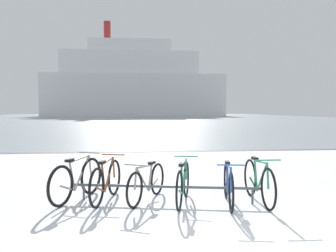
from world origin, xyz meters
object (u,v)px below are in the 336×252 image
object	(u,v)px
bicycle_1	(106,181)
ferry_ship	(133,85)
bicycle_3	(183,183)
bicycle_4	(228,185)
bicycle_0	(77,180)
bicycle_5	(259,182)
bicycle_2	(147,183)

from	to	relation	value
bicycle_1	ferry_ship	world-z (taller)	ferry_ship
bicycle_3	bicycle_4	world-z (taller)	bicycle_3
bicycle_0	bicycle_4	xyz separation A→B (m)	(2.70, -0.61, -0.02)
bicycle_3	bicycle_5	world-z (taller)	bicycle_5
bicycle_0	bicycle_1	bearing A→B (deg)	-12.52
bicycle_5	bicycle_4	bearing A→B (deg)	-171.99
bicycle_2	ferry_ship	xyz separation A→B (m)	(0.55, 85.20, 7.57)
bicycle_5	ferry_ship	world-z (taller)	ferry_ship
bicycle_0	bicycle_3	world-z (taller)	bicycle_0
bicycle_1	bicycle_2	size ratio (longest dim) A/B	1.07
bicycle_2	bicycle_5	world-z (taller)	bicycle_5
bicycle_0	ferry_ship	size ratio (longest dim) A/B	0.03
bicycle_1	bicycle_4	size ratio (longest dim) A/B	0.97
bicycle_4	bicycle_2	bearing A→B (deg)	164.05
bicycle_1	bicycle_5	size ratio (longest dim) A/B	0.92
bicycle_0	bicycle_4	distance (m)	2.77
bicycle_0	ferry_ship	world-z (taller)	ferry_ship
bicycle_0	bicycle_5	bearing A→B (deg)	-9.20
bicycle_2	bicycle_3	bearing A→B (deg)	-21.09
ferry_ship	bicycle_4	bearing A→B (deg)	-89.42
bicycle_4	ferry_ship	size ratio (longest dim) A/B	0.04
ferry_ship	bicycle_3	bearing A→B (deg)	-89.94
bicycle_0	bicycle_1	world-z (taller)	bicycle_0
bicycle_4	bicycle_5	size ratio (longest dim) A/B	0.95
bicycle_1	bicycle_3	world-z (taller)	bicycle_1
bicycle_2	bicycle_3	size ratio (longest dim) A/B	0.93
bicycle_2	bicycle_4	size ratio (longest dim) A/B	0.91
bicycle_1	bicycle_2	xyz separation A→B (m)	(0.74, -0.09, -0.03)
bicycle_4	ferry_ship	world-z (taller)	ferry_ship
bicycle_1	bicycle_5	bearing A→B (deg)	-8.53
bicycle_2	bicycle_3	world-z (taller)	bicycle_3
bicycle_3	bicycle_5	xyz separation A→B (m)	(1.36, -0.08, 0.01)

